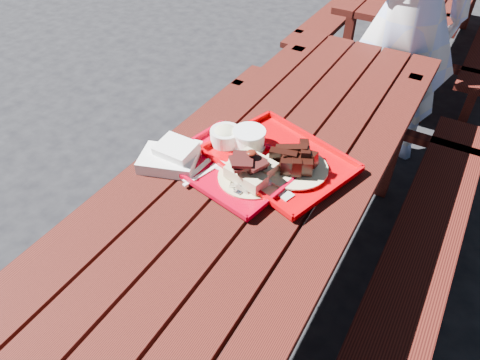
{
  "coord_description": "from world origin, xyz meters",
  "views": [
    {
      "loc": [
        0.51,
        -1.02,
        1.72
      ],
      "look_at": [
        0.0,
        -0.15,
        0.82
      ],
      "focal_mm": 32.0,
      "sensor_mm": 36.0,
      "label": 1
    }
  ],
  "objects": [
    {
      "name": "far_tray",
      "position": [
        0.02,
        0.06,
        0.77
      ],
      "size": [
        0.56,
        0.49,
        0.08
      ],
      "color": "#C70006",
      "rests_on": "picnic_table_near"
    },
    {
      "name": "near_tray",
      "position": [
        -0.09,
        -0.02,
        0.78
      ],
      "size": [
        0.48,
        0.4,
        0.13
      ],
      "color": "#B20018",
      "rests_on": "picnic_table_near"
    },
    {
      "name": "person",
      "position": [
        0.14,
        1.36,
        0.87
      ],
      "size": [
        0.74,
        0.62,
        1.73
      ],
      "primitive_type": "imported",
      "rotation": [
        0.0,
        0.0,
        3.53
      ],
      "color": "#B8C9FF",
      "rests_on": "ground"
    },
    {
      "name": "white_cloth",
      "position": [
        -0.29,
        -0.13,
        0.78
      ],
      "size": [
        0.23,
        0.2,
        0.08
      ],
      "color": "white",
      "rests_on": "picnic_table_near"
    },
    {
      "name": "ground",
      "position": [
        0.0,
        0.0,
        0.0
      ],
      "size": [
        60.0,
        60.0,
        0.0
      ],
      "primitive_type": "plane",
      "color": "black",
      "rests_on": "ground"
    },
    {
      "name": "picnic_table_near",
      "position": [
        -0.0,
        0.0,
        0.56
      ],
      "size": [
        1.41,
        2.4,
        0.75
      ],
      "color": "#45140D",
      "rests_on": "ground"
    }
  ]
}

